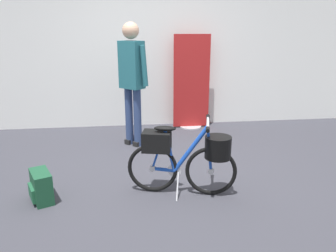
{
  "coord_description": "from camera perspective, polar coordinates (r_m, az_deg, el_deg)",
  "views": [
    {
      "loc": [
        -0.41,
        -3.48,
        1.65
      ],
      "look_at": [
        0.04,
        0.18,
        0.55
      ],
      "focal_mm": 35.61,
      "sensor_mm": 36.0,
      "label": 1
    }
  ],
  "objects": [
    {
      "name": "backpack_on_floor",
      "position": [
        3.53,
        -20.9,
        -9.69
      ],
      "size": [
        0.29,
        0.36,
        0.31
      ],
      "color": "#19472D",
      "rests_on": "ground_plane"
    },
    {
      "name": "back_wall",
      "position": [
        5.68,
        -2.98,
        14.03
      ],
      "size": [
        6.97,
        0.1,
        2.79
      ],
      "primitive_type": "cube",
      "color": "white",
      "rests_on": "ground_plane"
    },
    {
      "name": "folding_bike_foreground",
      "position": [
        3.34,
        3.15,
        -5.04
      ],
      "size": [
        1.09,
        0.52,
        0.79
      ],
      "color": "black",
      "rests_on": "ground_plane"
    },
    {
      "name": "ground_plane",
      "position": [
        3.87,
        -0.32,
        -8.59
      ],
      "size": [
        6.97,
        6.97,
        0.0
      ],
      "primitive_type": "plane",
      "color": "#38383F"
    },
    {
      "name": "floor_banner_stand",
      "position": [
        5.56,
        4.03,
        6.6
      ],
      "size": [
        0.6,
        0.36,
        1.54
      ],
      "color": "#B7B7BC",
      "rests_on": "ground_plane"
    },
    {
      "name": "visitor_near_wall",
      "position": [
        4.66,
        -6.16,
        8.39
      ],
      "size": [
        0.41,
        0.4,
        1.72
      ],
      "color": "navy",
      "rests_on": "ground_plane"
    }
  ]
}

